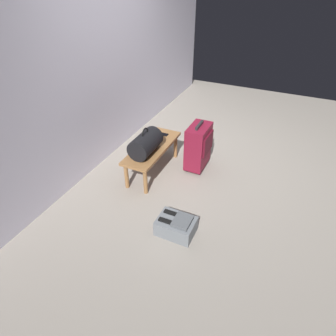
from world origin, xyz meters
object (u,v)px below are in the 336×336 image
Objects in this scene: backpack_grey at (176,226)px; duffel_bag_black at (146,143)px; bench at (152,150)px; suitcase_upright_burgundy at (198,146)px; cell_phone at (163,134)px.

duffel_bag_black is at bearing 45.64° from backpack_grey.
duffel_bag_black is at bearing -180.00° from bench.
bench is at bearing 122.32° from suitcase_upright_burgundy.
cell_phone is 0.52m from suitcase_upright_burgundy.
duffel_bag_black is (-0.17, -0.00, 0.19)m from bench.
duffel_bag_black is 0.72m from suitcase_upright_burgundy.
cell_phone is (0.51, 0.02, -0.13)m from duffel_bag_black.
backpack_grey is (-1.20, -0.73, -0.29)m from cell_phone.
duffel_bag_black is 0.67× the size of suitcase_upright_burgundy.
suitcase_upright_burgundy reaches higher than backpack_grey.
duffel_bag_black is at bearing -178.29° from cell_phone.
backpack_grey is (-0.70, -0.71, -0.42)m from duffel_bag_black.
bench is 1.14m from backpack_grey.
duffel_bag_black reaches higher than suitcase_upright_burgundy.
suitcase_upright_burgundy is 1.73× the size of backpack_grey.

